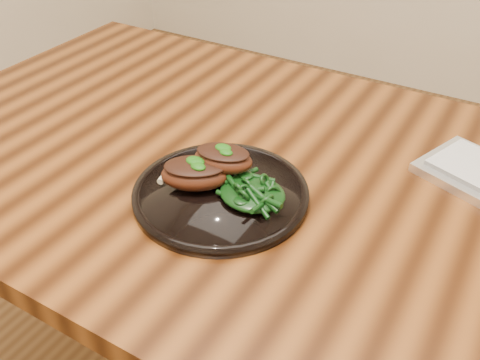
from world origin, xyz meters
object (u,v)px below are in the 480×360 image
(desk, at_px, (322,226))
(greens_heap, at_px, (252,190))
(plate, at_px, (221,193))
(lamb_chop_front, at_px, (195,173))

(desk, xyz_separation_m, greens_heap, (-0.07, -0.11, 0.11))
(plate, height_order, greens_heap, greens_heap)
(plate, relative_size, lamb_chop_front, 2.17)
(plate, bearing_deg, lamb_chop_front, -166.03)
(plate, distance_m, greens_heap, 0.06)
(plate, distance_m, lamb_chop_front, 0.05)
(greens_heap, bearing_deg, plate, -174.81)
(desk, xyz_separation_m, plate, (-0.13, -0.11, 0.09))
(desk, xyz_separation_m, lamb_chop_front, (-0.17, -0.12, 0.12))
(desk, height_order, greens_heap, greens_heap)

